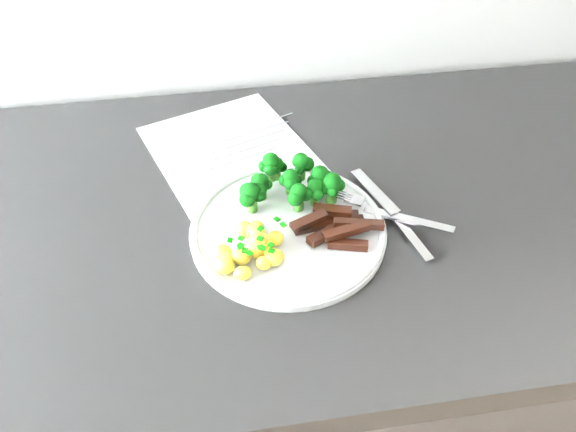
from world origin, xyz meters
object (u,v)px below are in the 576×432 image
Objects in this scene: recipe_paper at (239,161)px; knife at (400,223)px; counter at (313,380)px; fork at (390,213)px; beef_strips at (335,225)px; potatoes at (253,248)px; broccoli at (292,181)px; plate at (288,229)px.

knife is at bearing -40.90° from recipe_paper.
fork is (0.08, -0.04, 0.47)m from counter.
knife is at bearing 0.25° from beef_strips.
potatoes is 0.76× the size of beef_strips.
broccoli is 0.08m from beef_strips.
broccoli is at bearing 151.76° from knife.
recipe_paper is (-0.11, 0.11, 0.46)m from counter.
plate is at bearing 38.99° from potatoes.
beef_strips is at bearing -57.66° from broccoli.
fork reaches higher than knife.
knife is (0.14, -0.01, 0.00)m from plate.
counter is at bearing -46.81° from recipe_paper.
beef_strips is at bearing -57.26° from recipe_paper.
counter is at bearing 147.94° from knife.
broccoli is 0.15m from knife.
fork is (0.13, -0.00, 0.01)m from plate.
plate is at bearing -72.13° from recipe_paper.
beef_strips reaches higher than recipe_paper.
beef_strips is at bearing -13.29° from plate.
fork reaches higher than plate.
broccoli is 0.92× the size of fork.
potatoes reaches higher than counter.
beef_strips is (0.11, -0.17, 0.02)m from recipe_paper.
counter is 17.38× the size of broccoli.
recipe_paper is 0.20m from beef_strips.
broccoli is at bearing 76.17° from plate.
counter is 0.48m from knife.
plate is 0.14m from knife.
counter is at bearing -19.34° from broccoli.
recipe_paper is at bearing 90.27° from potatoes.
potatoes is at bearing -172.28° from knife.
beef_strips is (0.11, 0.03, -0.00)m from potatoes.
fork is 0.02m from knife.
counter is 0.48m from recipe_paper.
plate is at bearing 179.52° from fork.
counter is 0.50m from potatoes.
plate is at bearing 174.68° from knife.
counter is 16.01× the size of fork.
fork is 0.85× the size of knife.
knife reaches higher than recipe_paper.
potatoes is (-0.06, -0.10, -0.02)m from broccoli.
potatoes reaches higher than knife.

